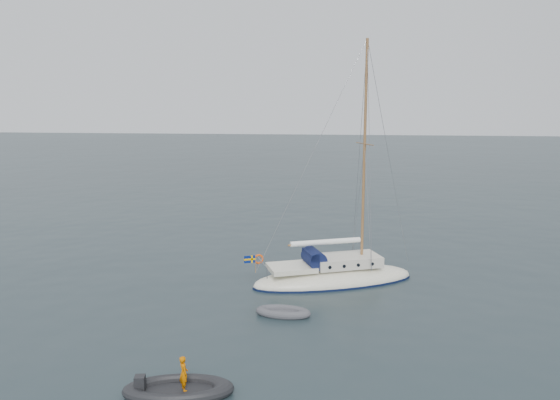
# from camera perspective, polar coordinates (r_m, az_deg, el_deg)

# --- Properties ---
(ground) EXTENTS (300.00, 300.00, 0.00)m
(ground) POSITION_cam_1_polar(r_m,az_deg,el_deg) (26.91, 5.60, -10.53)
(ground) COLOR black
(ground) RESTS_ON ground
(sailboat) EXTENTS (9.33, 2.79, 13.28)m
(sailboat) POSITION_cam_1_polar(r_m,az_deg,el_deg) (29.36, 5.68, -6.70)
(sailboat) COLOR white
(sailboat) RESTS_ON ground
(dinghy) EXTENTS (2.53, 1.14, 0.36)m
(dinghy) POSITION_cam_1_polar(r_m,az_deg,el_deg) (25.10, 0.34, -11.63)
(dinghy) COLOR #505156
(dinghy) RESTS_ON ground
(rib) EXTENTS (3.66, 1.66, 1.37)m
(rib) POSITION_cam_1_polar(r_m,az_deg,el_deg) (19.16, -10.62, -18.83)
(rib) COLOR black
(rib) RESTS_ON ground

